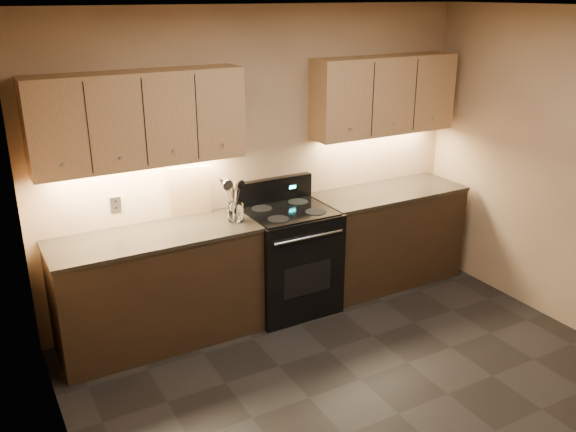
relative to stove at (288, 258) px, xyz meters
name	(u,v)px	position (x,y,z in m)	size (l,w,h in m)	color
floor	(399,414)	(-0.08, -1.68, -0.48)	(4.00, 4.00, 0.00)	black
ceiling	(430,10)	(-0.08, -1.68, 2.12)	(4.00, 4.00, 0.00)	silver
wall_back	(262,161)	(-0.08, 0.32, 0.82)	(4.00, 0.04, 2.60)	tan
wall_left	(70,317)	(-2.08, -1.68, 0.82)	(0.04, 4.00, 2.60)	tan
counter_left	(158,288)	(-1.18, 0.02, -0.01)	(1.62, 0.62, 0.93)	black
counter_right	(386,236)	(1.10, 0.02, -0.01)	(1.46, 0.62, 0.93)	black
stove	(288,258)	(0.00, 0.00, 0.00)	(0.76, 0.68, 1.14)	black
upper_cab_left	(139,119)	(-1.18, 0.17, 1.32)	(1.60, 0.30, 0.70)	tan
upper_cab_right	(384,95)	(1.10, 0.17, 1.32)	(1.44, 0.30, 0.70)	tan
outlet_plate	(116,204)	(-1.38, 0.31, 0.64)	(0.09, 0.01, 0.12)	#B2B5BA
utensil_crock	(236,212)	(-0.50, -0.02, 0.52)	(0.16, 0.16, 0.16)	white
cutting_board	(191,191)	(-0.77, 0.27, 0.67)	(0.34, 0.02, 0.44)	tan
wooden_spoon	(234,202)	(-0.52, -0.03, 0.62)	(0.06, 0.06, 0.31)	tan
black_spoon	(233,198)	(-0.51, 0.00, 0.64)	(0.06, 0.06, 0.35)	black
steel_spatula	(237,197)	(-0.48, -0.01, 0.65)	(0.08, 0.08, 0.37)	silver
steel_skimmer	(240,198)	(-0.47, -0.03, 0.65)	(0.09, 0.09, 0.36)	silver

